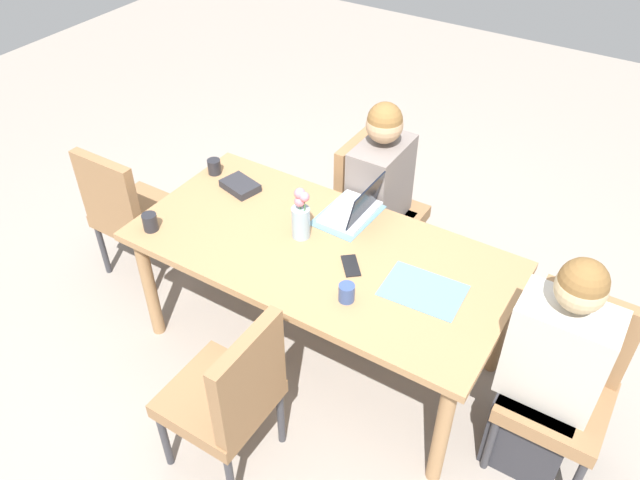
{
  "coord_description": "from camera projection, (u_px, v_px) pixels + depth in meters",
  "views": [
    {
      "loc": [
        1.25,
        -2.0,
        2.71
      ],
      "look_at": [
        0.0,
        0.0,
        0.78
      ],
      "focal_mm": 35.45,
      "sensor_mm": 36.0,
      "label": 1
    }
  ],
  "objects": [
    {
      "name": "coffee_mug_centre_left",
      "position": [
        150.0,
        222.0,
        3.16
      ],
      "size": [
        0.08,
        0.08,
        0.09
      ],
      "primitive_type": "cylinder",
      "color": "#232328",
      "rests_on": "dining_table"
    },
    {
      "name": "placemat_far_left_near",
      "position": [
        348.0,
        215.0,
        3.28
      ],
      "size": [
        0.27,
        0.37,
        0.0
      ],
      "primitive_type": "cube",
      "rotation": [
        0.0,
        0.0,
        -1.61
      ],
      "color": "slate",
      "rests_on": "dining_table"
    },
    {
      "name": "chair_near_left_far",
      "position": [
        230.0,
        393.0,
        2.7
      ],
      "size": [
        0.44,
        0.44,
        0.9
      ],
      "color": "olive",
      "rests_on": "ground_plane"
    },
    {
      "name": "placemat_head_right_left_mid",
      "position": [
        423.0,
        290.0,
        2.84
      ],
      "size": [
        0.37,
        0.28,
        0.0
      ],
      "primitive_type": "cube",
      "rotation": [
        0.0,
        0.0,
        3.2
      ],
      "color": "slate",
      "rests_on": "dining_table"
    },
    {
      "name": "book_red_cover",
      "position": [
        240.0,
        186.0,
        3.45
      ],
      "size": [
        0.23,
        0.18,
        0.04
      ],
      "primitive_type": "cube",
      "rotation": [
        0.0,
        0.0,
        -0.24
      ],
      "color": "#28282D",
      "rests_on": "dining_table"
    },
    {
      "name": "ground_plane",
      "position": [
        320.0,
        348.0,
        3.54
      ],
      "size": [
        10.0,
        10.0,
        0.0
      ],
      "primitive_type": "plane",
      "color": "gray"
    },
    {
      "name": "flower_vase",
      "position": [
        301.0,
        216.0,
        3.07
      ],
      "size": [
        0.1,
        0.09,
        0.29
      ],
      "color": "#8EA8B7",
      "rests_on": "dining_table"
    },
    {
      "name": "phone_black",
      "position": [
        351.0,
        266.0,
        2.97
      ],
      "size": [
        0.15,
        0.16,
        0.01
      ],
      "primitive_type": "cube",
      "rotation": [
        0.0,
        0.0,
        2.28
      ],
      "color": "black",
      "rests_on": "dining_table"
    },
    {
      "name": "chair_head_left_right_near",
      "position": [
        129.0,
        209.0,
        3.72
      ],
      "size": [
        0.44,
        0.44,
        0.9
      ],
      "color": "olive",
      "rests_on": "ground_plane"
    },
    {
      "name": "person_head_right_left_mid",
      "position": [
        548.0,
        379.0,
        2.72
      ],
      "size": [
        0.4,
        0.36,
        1.19
      ],
      "color": "#2D2D33",
      "rests_on": "ground_plane"
    },
    {
      "name": "chair_far_left_near",
      "position": [
        372.0,
        202.0,
        3.77
      ],
      "size": [
        0.44,
        0.44,
        0.9
      ],
      "color": "olive",
      "rests_on": "ground_plane"
    },
    {
      "name": "coffee_mug_near_right",
      "position": [
        214.0,
        167.0,
        3.56
      ],
      "size": [
        0.07,
        0.07,
        0.09
      ],
      "primitive_type": "cylinder",
      "color": "#232328",
      "rests_on": "dining_table"
    },
    {
      "name": "laptop_far_left_near",
      "position": [
        355.0,
        208.0,
        3.25
      ],
      "size": [
        0.22,
        0.32,
        0.21
      ],
      "color": "silver",
      "rests_on": "dining_table"
    },
    {
      "name": "coffee_mug_near_left",
      "position": [
        347.0,
        293.0,
        2.77
      ],
      "size": [
        0.07,
        0.07,
        0.09
      ],
      "primitive_type": "cylinder",
      "color": "#33477A",
      "rests_on": "dining_table"
    },
    {
      "name": "dining_table",
      "position": [
        320.0,
        260.0,
        3.13
      ],
      "size": [
        1.88,
        0.92,
        0.73
      ],
      "color": "#9E754C",
      "rests_on": "ground_plane"
    },
    {
      "name": "chair_head_right_left_mid",
      "position": [
        565.0,
        377.0,
        2.76
      ],
      "size": [
        0.44,
        0.44,
        0.9
      ],
      "color": "olive",
      "rests_on": "ground_plane"
    },
    {
      "name": "person_far_left_near",
      "position": [
        378.0,
        208.0,
        3.68
      ],
      "size": [
        0.36,
        0.4,
        1.19
      ],
      "color": "#2D2D33",
      "rests_on": "ground_plane"
    }
  ]
}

